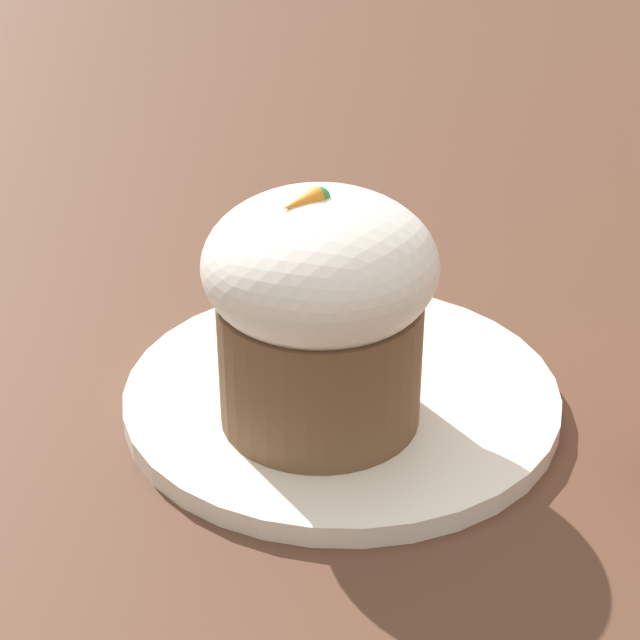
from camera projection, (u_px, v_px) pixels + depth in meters
ground_plane at (341, 404)px, 0.55m from camera, size 4.00×4.00×0.00m
dessert_plate at (341, 395)px, 0.55m from camera, size 0.22×0.22×0.01m
carrot_cake at (320, 307)px, 0.49m from camera, size 0.11×0.11×0.12m
spoon at (351, 385)px, 0.54m from camera, size 0.09×0.13×0.01m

